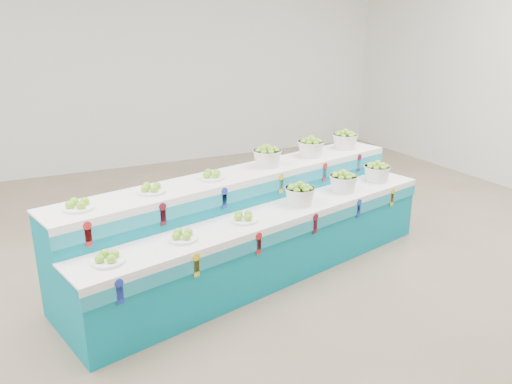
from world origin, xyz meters
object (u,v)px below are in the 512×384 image
(display_stand, at_px, (256,225))
(plate_upper_mid, at_px, (151,188))
(basket_lower_left, at_px, (300,194))
(basket_upper_right, at_px, (345,140))

(display_stand, distance_m, plate_upper_mid, 1.22)
(basket_lower_left, xyz_separation_m, plate_upper_mid, (-1.51, 0.16, 0.24))
(display_stand, xyz_separation_m, basket_lower_left, (0.43, -0.16, 0.32))
(basket_lower_left, bearing_deg, display_stand, 159.34)
(display_stand, xyz_separation_m, basket_upper_right, (1.55, 0.65, 0.62))
(basket_lower_left, bearing_deg, basket_upper_right, 35.73)
(display_stand, height_order, basket_upper_right, basket_upper_right)
(display_stand, relative_size, basket_lower_left, 13.46)
(display_stand, height_order, basket_lower_left, display_stand)
(plate_upper_mid, distance_m, basket_upper_right, 2.71)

